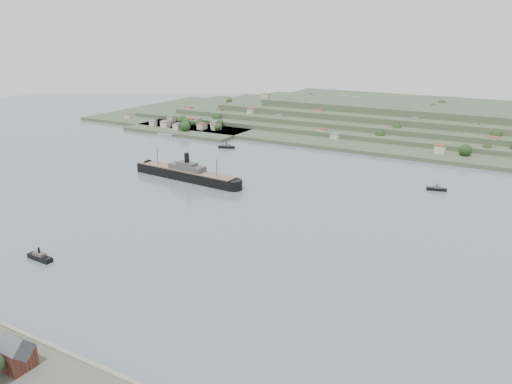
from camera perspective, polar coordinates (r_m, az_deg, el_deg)
The scene contains 7 objects.
ground at distance 337.79m, azimuth -5.36°, elevation -3.26°, with size 1400.00×1400.00×0.00m, color slate.
gabled_building at distance 213.71m, azimuth -25.66°, elevation -16.31°, with size 10.40×10.18×14.09m.
far_peninsula at distance 676.79m, azimuth 16.24°, elevation 8.00°, with size 760.00×309.00×30.00m.
steamship at distance 432.41m, azimuth -8.34°, elevation 2.16°, with size 116.94×21.95×28.04m.
tugboat at distance 305.04m, azimuth -23.47°, elevation -6.82°, with size 17.20×5.23×7.66m.
ferry_west at distance 541.99m, azimuth -3.38°, elevation 5.19°, with size 18.46×10.19×6.68m.
ferry_east at distance 423.05m, azimuth 19.93°, elevation 0.35°, with size 16.12×7.84×5.83m.
Camera 1 is at (182.42, -256.42, 122.78)m, focal length 35.00 mm.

